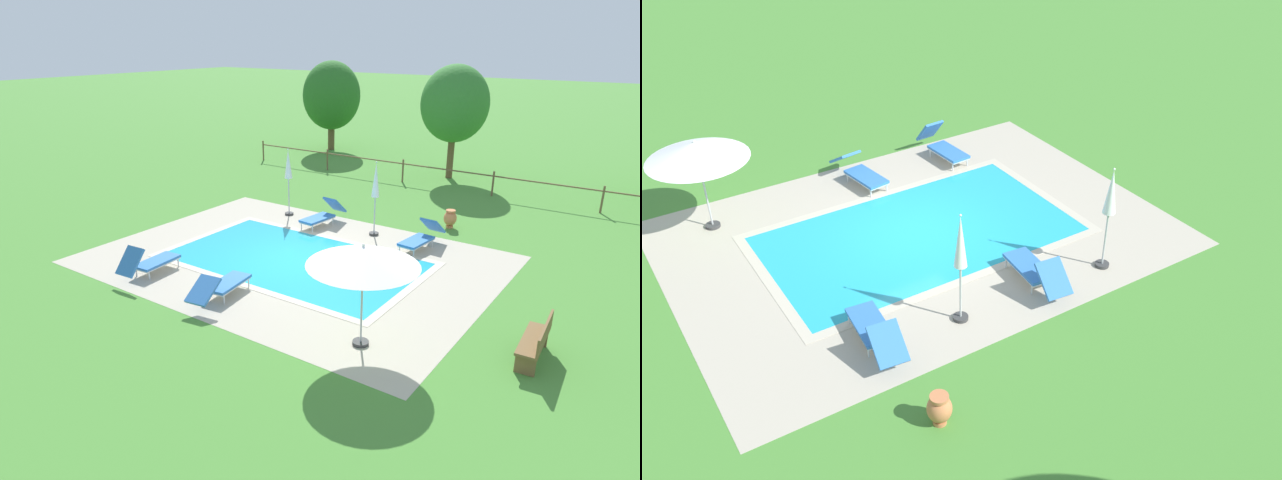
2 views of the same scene
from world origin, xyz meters
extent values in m
plane|color=#478433|center=(0.00, 0.00, 0.00)|extent=(160.00, 160.00, 0.00)
cube|color=#B2A893|center=(0.00, 0.00, 0.00)|extent=(11.60, 8.50, 0.01)
cube|color=#23A8C1|center=(0.00, 0.00, 0.01)|extent=(7.26, 4.16, 0.01)
cube|color=#C0B59F|center=(0.00, 2.20, 0.01)|extent=(7.74, 0.24, 0.01)
cube|color=#C0B59F|center=(0.00, -2.20, 0.01)|extent=(7.74, 0.24, 0.01)
cube|color=#C0B59F|center=(3.75, 0.00, 0.01)|extent=(0.24, 4.16, 0.01)
cube|color=#C0B59F|center=(-3.75, 0.00, 0.01)|extent=(0.24, 4.16, 0.01)
cube|color=#3370BC|center=(-1.15, 2.87, 0.32)|extent=(0.73, 1.35, 0.07)
cube|color=#3370BC|center=(-1.06, 3.83, 0.60)|extent=(0.67, 0.73, 0.61)
cube|color=silver|center=(-1.15, 2.87, 0.26)|extent=(0.70, 1.33, 0.04)
cylinder|color=silver|center=(-0.96, 2.29, 0.14)|extent=(0.04, 0.04, 0.28)
cylinder|color=silver|center=(-1.46, 2.34, 0.14)|extent=(0.04, 0.04, 0.28)
cylinder|color=silver|center=(-0.84, 3.39, 0.14)|extent=(0.04, 0.04, 0.28)
cylinder|color=silver|center=(-1.35, 3.44, 0.14)|extent=(0.04, 0.04, 0.28)
cube|color=#3370BC|center=(-2.66, -2.91, 0.32)|extent=(0.70, 1.34, 0.07)
cube|color=#3370BC|center=(-2.59, -3.83, 0.63)|extent=(0.64, 0.64, 0.68)
cube|color=silver|center=(-2.66, -2.91, 0.26)|extent=(0.66, 1.31, 0.04)
cylinder|color=silver|center=(-2.95, -2.37, 0.14)|extent=(0.04, 0.04, 0.28)
cylinder|color=silver|center=(-2.44, -2.34, 0.14)|extent=(0.04, 0.04, 0.28)
cylinder|color=silver|center=(-2.87, -3.48, 0.14)|extent=(0.04, 0.04, 0.28)
cylinder|color=silver|center=(-2.36, -3.44, 0.14)|extent=(0.04, 0.04, 0.28)
cube|color=#3370BC|center=(2.67, 2.77, 0.32)|extent=(0.73, 1.35, 0.07)
cube|color=#3370BC|center=(2.77, 3.74, 0.57)|extent=(0.67, 0.76, 0.57)
cube|color=silver|center=(2.67, 2.77, 0.26)|extent=(0.70, 1.33, 0.04)
cylinder|color=silver|center=(2.87, 2.19, 0.14)|extent=(0.04, 0.04, 0.28)
cylinder|color=silver|center=(2.36, 2.24, 0.14)|extent=(0.04, 0.04, 0.28)
cylinder|color=silver|center=(2.98, 3.29, 0.14)|extent=(0.04, 0.04, 0.28)
cylinder|color=silver|center=(2.47, 3.34, 0.14)|extent=(0.04, 0.04, 0.28)
cube|color=#3370BC|center=(0.00, -2.81, 0.32)|extent=(0.78, 1.37, 0.07)
cube|color=#3370BC|center=(0.14, -3.81, 0.53)|extent=(0.70, 0.84, 0.49)
cube|color=silver|center=(0.00, -2.81, 0.26)|extent=(0.75, 1.34, 0.04)
cylinder|color=silver|center=(-0.34, -2.30, 0.14)|extent=(0.04, 0.04, 0.28)
cylinder|color=silver|center=(0.17, -2.22, 0.14)|extent=(0.04, 0.04, 0.28)
cylinder|color=silver|center=(-0.18, -3.39, 0.14)|extent=(0.04, 0.04, 0.28)
cylinder|color=silver|center=(0.33, -3.32, 0.14)|extent=(0.04, 0.04, 0.28)
cylinder|color=#383838|center=(4.11, -3.02, 0.04)|extent=(0.36, 0.36, 0.08)
cylinder|color=#B2B5B7|center=(4.11, -3.02, 1.14)|extent=(0.04, 0.04, 2.28)
cone|color=white|center=(4.11, -3.02, 2.08)|extent=(2.39, 2.39, 0.44)
sphere|color=white|center=(4.11, -3.02, 2.31)|extent=(0.06, 0.06, 0.06)
cylinder|color=#383838|center=(0.89, 3.27, 0.04)|extent=(0.32, 0.32, 0.08)
cylinder|color=#B2B5B7|center=(0.89, 3.27, 0.67)|extent=(0.04, 0.04, 1.33)
cone|color=white|center=(0.89, 3.27, 1.90)|extent=(0.27, 0.27, 1.13)
sphere|color=white|center=(0.89, 3.27, 2.48)|extent=(0.05, 0.05, 0.05)
cylinder|color=#383838|center=(-2.83, 3.42, 0.04)|extent=(0.32, 0.32, 0.08)
cylinder|color=#B2B5B7|center=(-2.83, 3.42, 0.71)|extent=(0.04, 0.04, 1.41)
cone|color=white|center=(-2.83, 3.42, 1.93)|extent=(0.29, 0.29, 1.04)
sphere|color=white|center=(-2.83, 3.42, 2.47)|extent=(0.05, 0.05, 0.05)
cube|color=brown|center=(7.30, -1.51, 0.44)|extent=(0.53, 1.52, 0.06)
cube|color=brown|center=(7.50, -1.50, 0.67)|extent=(0.14, 1.50, 0.40)
cube|color=brown|center=(7.34, -2.14, 0.21)|extent=(0.40, 0.08, 0.41)
cube|color=brown|center=(7.26, -0.87, 0.21)|extent=(0.40, 0.08, 0.41)
cylinder|color=#C67547|center=(2.70, 5.43, 0.04)|extent=(0.24, 0.24, 0.08)
ellipsoid|color=#C67547|center=(2.70, 5.43, 0.35)|extent=(0.45, 0.45, 0.53)
cylinder|color=#C67547|center=(2.70, 5.43, 0.61)|extent=(0.33, 0.33, 0.06)
cylinder|color=brown|center=(-9.89, 10.30, 0.53)|extent=(0.08, 0.08, 1.05)
cylinder|color=brown|center=(-5.74, 10.30, 0.53)|extent=(0.08, 0.08, 1.05)
cylinder|color=brown|center=(-1.58, 10.30, 0.53)|extent=(0.08, 0.08, 1.05)
cylinder|color=brown|center=(2.58, 10.30, 0.53)|extent=(0.08, 0.08, 1.05)
cylinder|color=brown|center=(6.74, 10.30, 0.53)|extent=(0.08, 0.08, 1.05)
cube|color=brown|center=(0.50, 10.30, 0.85)|extent=(20.79, 0.05, 0.05)
cylinder|color=brown|center=(-8.58, 14.93, 0.83)|extent=(0.39, 0.39, 1.66)
ellipsoid|color=#286623|center=(-8.58, 14.93, 3.11)|extent=(3.31, 3.31, 3.85)
cylinder|color=brown|center=(-0.14, 12.30, 1.06)|extent=(0.31, 0.31, 2.12)
ellipsoid|color=#33752D|center=(-0.14, 12.30, 3.42)|extent=(3.08, 3.08, 3.47)
camera|label=1|loc=(9.28, -12.05, 6.27)|focal=30.79mm
camera|label=2|loc=(6.99, 12.83, 9.34)|focal=40.05mm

